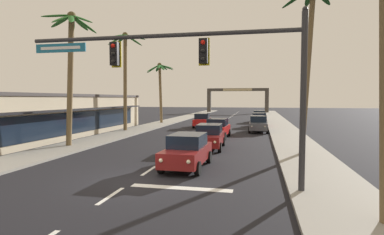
% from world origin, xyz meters
% --- Properties ---
extents(ground_plane, '(220.00, 220.00, 0.00)m').
position_xyz_m(ground_plane, '(0.00, 0.00, 0.00)').
color(ground_plane, black).
extents(sidewalk_right, '(3.20, 110.00, 0.14)m').
position_xyz_m(sidewalk_right, '(7.80, 20.00, 0.07)').
color(sidewalk_right, gray).
rests_on(sidewalk_right, ground).
extents(sidewalk_left, '(3.20, 110.00, 0.14)m').
position_xyz_m(sidewalk_left, '(-7.80, 20.00, 0.07)').
color(sidewalk_left, gray).
rests_on(sidewalk_left, ground).
extents(lane_markings, '(4.28, 89.68, 0.01)m').
position_xyz_m(lane_markings, '(0.42, 20.74, 0.00)').
color(lane_markings, silver).
rests_on(lane_markings, ground).
extents(traffic_signal_mast, '(10.90, 0.41, 6.67)m').
position_xyz_m(traffic_signal_mast, '(3.08, -0.44, 4.73)').
color(traffic_signal_mast, '#2D2D33').
rests_on(traffic_signal_mast, ground).
extents(sedan_lead_at_stop_bar, '(2.03, 4.48, 1.68)m').
position_xyz_m(sedan_lead_at_stop_bar, '(1.63, 2.95, 0.85)').
color(sedan_lead_at_stop_bar, maroon).
rests_on(sedan_lead_at_stop_bar, ground).
extents(sedan_third_in_queue, '(2.04, 4.49, 1.68)m').
position_xyz_m(sedan_third_in_queue, '(1.79, 9.11, 0.85)').
color(sedan_third_in_queue, maroon).
rests_on(sedan_third_in_queue, ground).
extents(sedan_fifth_in_queue, '(2.08, 4.50, 1.68)m').
position_xyz_m(sedan_fifth_in_queue, '(1.55, 15.27, 0.85)').
color(sedan_fifth_in_queue, red).
rests_on(sedan_fifth_in_queue, ground).
extents(sedan_oncoming_far, '(2.13, 4.52, 1.68)m').
position_xyz_m(sedan_oncoming_far, '(-1.50, 24.73, 0.85)').
color(sedan_oncoming_far, red).
rests_on(sedan_oncoming_far, ground).
extents(sedan_parked_nearest_kerb, '(1.97, 4.46, 1.68)m').
position_xyz_m(sedan_parked_nearest_kerb, '(5.21, 27.22, 0.85)').
color(sedan_parked_nearest_kerb, maroon).
rests_on(sedan_parked_nearest_kerb, ground).
extents(sedan_parked_mid_kerb, '(1.98, 4.46, 1.68)m').
position_xyz_m(sedan_parked_mid_kerb, '(5.12, 20.68, 0.85)').
color(sedan_parked_mid_kerb, '#4C515B').
rests_on(sedan_parked_mid_kerb, ground).
extents(sedan_parked_far_kerb, '(1.96, 4.45, 1.68)m').
position_xyz_m(sedan_parked_far_kerb, '(5.20, 34.62, 0.85)').
color(sedan_parked_far_kerb, black).
rests_on(sedan_parked_far_kerb, ground).
extents(palm_left_second, '(3.83, 3.78, 9.44)m').
position_xyz_m(palm_left_second, '(-7.73, 7.56, 6.56)').
color(palm_left_second, brown).
rests_on(palm_left_second, ground).
extents(palm_left_third, '(4.09, 3.73, 10.27)m').
position_xyz_m(palm_left_third, '(-8.46, 18.29, 6.91)').
color(palm_left_third, brown).
rests_on(palm_left_third, ground).
extents(palm_left_farthest, '(3.90, 4.10, 8.34)m').
position_xyz_m(palm_left_farthest, '(-8.12, 29.02, 5.96)').
color(palm_left_farthest, brown).
rests_on(palm_left_farthest, ground).
extents(palm_right_second, '(3.93, 4.01, 10.23)m').
position_xyz_m(palm_right_second, '(8.05, 7.54, 7.41)').
color(palm_right_second, brown).
rests_on(palm_right_second, ground).
extents(storefront_strip_left, '(7.47, 25.84, 3.86)m').
position_xyz_m(storefront_strip_left, '(-13.34, 13.16, 1.93)').
color(storefront_strip_left, beige).
rests_on(storefront_strip_left, ground).
extents(town_gateway_arch, '(14.95, 0.90, 5.97)m').
position_xyz_m(town_gateway_arch, '(0.00, 65.19, 3.94)').
color(town_gateway_arch, '#423D38').
rests_on(town_gateway_arch, ground).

